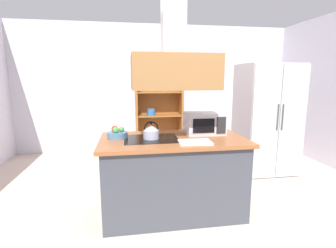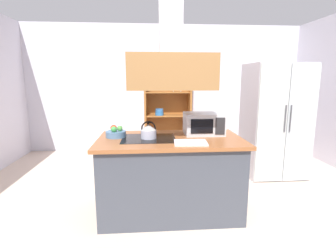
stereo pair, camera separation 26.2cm
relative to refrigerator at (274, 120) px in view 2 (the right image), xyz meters
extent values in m
plane|color=beige|center=(-1.67, -1.29, -0.90)|extent=(7.80, 7.80, 0.00)
cube|color=silver|center=(-1.67, 1.71, 0.45)|extent=(6.00, 0.12, 2.70)
cube|color=#3C414B|center=(-1.79, -1.09, -0.47)|extent=(1.56, 0.81, 0.86)
cube|color=#94562E|center=(-1.79, -1.09, -0.02)|extent=(1.64, 0.89, 0.04)
cube|color=black|center=(-2.03, -1.09, 0.00)|extent=(0.60, 0.48, 0.00)
cube|color=olive|center=(-1.79, -1.09, 0.73)|extent=(0.90, 0.70, 0.36)
cube|color=silver|center=(-1.79, -1.09, 1.35)|extent=(0.24, 0.24, 0.89)
cube|color=silver|center=(0.00, 0.01, 0.00)|extent=(0.90, 0.72, 1.80)
cube|color=#B8BDBA|center=(-0.23, -0.36, 0.00)|extent=(0.44, 0.03, 1.76)
cube|color=#B4BDC0|center=(0.23, -0.36, 0.00)|extent=(0.44, 0.03, 1.76)
cylinder|color=#4C4C51|center=(-0.04, -0.39, 0.09)|extent=(0.02, 0.02, 0.40)
cylinder|color=#4C4C51|center=(0.04, -0.39, 0.09)|extent=(0.02, 0.02, 0.40)
cube|color=#9A5C29|center=(-2.11, 1.45, 0.09)|extent=(0.04, 0.40, 1.98)
cube|color=#9A5C29|center=(-1.16, 1.45, 0.09)|extent=(0.04, 0.40, 1.98)
cube|color=#9A5C29|center=(-1.63, 1.45, 1.06)|extent=(0.99, 0.40, 0.03)
cube|color=#9A5C29|center=(-1.63, 1.45, -0.86)|extent=(0.99, 0.40, 0.08)
cube|color=#9A5C29|center=(-1.63, 1.64, 0.09)|extent=(0.99, 0.02, 1.98)
cube|color=#9A5C29|center=(-1.63, 1.45, -0.11)|extent=(0.91, 0.36, 0.02)
cube|color=#9A5C29|center=(-1.63, 1.45, 0.38)|extent=(0.91, 0.36, 0.02)
cylinder|color=#2D6AAB|center=(-1.81, 1.40, -0.07)|extent=(0.18, 0.18, 0.05)
cylinder|color=#2B65A7|center=(-1.81, 1.40, -0.03)|extent=(0.17, 0.17, 0.05)
cylinder|color=#3367A2|center=(-1.81, 1.40, 0.02)|extent=(0.16, 0.16, 0.05)
cylinder|color=silver|center=(-1.51, 1.41, 0.45)|extent=(0.01, 0.01, 0.12)
cone|color=silver|center=(-1.51, 1.41, 0.55)|extent=(0.07, 0.07, 0.08)
cylinder|color=silver|center=(-1.35, 1.41, 0.45)|extent=(0.01, 0.01, 0.12)
cone|color=silver|center=(-1.35, 1.41, 0.55)|extent=(0.07, 0.07, 0.08)
cylinder|color=#AFB2C8|center=(-2.03, -1.09, 0.05)|extent=(0.18, 0.18, 0.10)
cone|color=#B4B8B6|center=(-2.03, -1.09, 0.13)|extent=(0.17, 0.17, 0.06)
sphere|color=black|center=(-2.03, -1.09, 0.17)|extent=(0.03, 0.03, 0.03)
torus|color=black|center=(-2.03, -1.09, 0.12)|extent=(0.17, 0.02, 0.17)
cube|color=white|center=(-1.60, -1.35, 0.01)|extent=(0.36, 0.26, 0.02)
cube|color=#B7BABF|center=(-1.37, -0.91, 0.13)|extent=(0.46, 0.34, 0.26)
cube|color=black|center=(-1.42, -1.09, 0.13)|extent=(0.26, 0.01, 0.17)
cube|color=#262628|center=(-1.21, -1.09, 0.13)|extent=(0.11, 0.01, 0.20)
cylinder|color=#4C7299|center=(-2.41, -0.99, 0.03)|extent=(0.23, 0.23, 0.07)
sphere|color=#529B44|center=(-2.37, -0.99, 0.10)|extent=(0.06, 0.06, 0.06)
sphere|color=red|center=(-2.44, -0.96, 0.10)|extent=(0.08, 0.08, 0.08)
sphere|color=green|center=(-2.43, -1.03, 0.10)|extent=(0.07, 0.07, 0.07)
camera|label=1|loc=(-2.28, -3.83, 0.66)|focal=26.79mm
camera|label=2|loc=(-2.02, -3.86, 0.66)|focal=26.79mm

